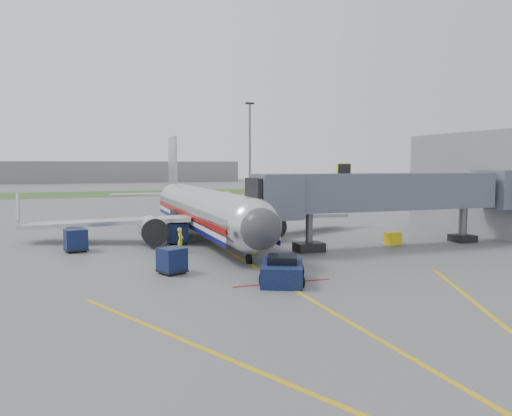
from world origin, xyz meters
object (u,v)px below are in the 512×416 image
object	(u,v)px
airliner	(203,209)
baggage_tug	(74,237)
pushback_tug	(282,271)
belt_loader	(176,231)
ramp_worker	(181,240)

from	to	relation	value
airliner	baggage_tug	distance (m)	11.59
airliner	baggage_tug	world-z (taller)	airliner
pushback_tug	baggage_tug	size ratio (longest dim) A/B	1.85
baggage_tug	belt_loader	bearing A→B (deg)	9.01
baggage_tug	belt_loader	world-z (taller)	belt_loader
baggage_tug	belt_loader	distance (m)	9.02
pushback_tug	belt_loader	distance (m)	20.10
airliner	pushback_tug	world-z (taller)	airliner
pushback_tug	belt_loader	size ratio (longest dim) A/B	0.87
pushback_tug	belt_loader	world-z (taller)	belt_loader
baggage_tug	ramp_worker	size ratio (longest dim) A/B	1.24
baggage_tug	belt_loader	size ratio (longest dim) A/B	0.47
airliner	pushback_tug	xyz separation A→B (m)	(0.04, -19.14, -1.98)
pushback_tug	baggage_tug	world-z (taller)	pushback_tug
airliner	belt_loader	xyz separation A→B (m)	(-2.49, 0.80, -2.05)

